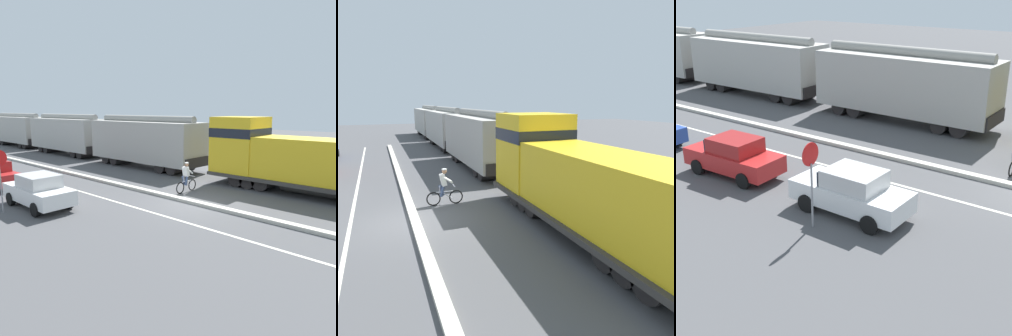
% 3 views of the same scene
% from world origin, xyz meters
% --- Properties ---
extents(median_curb, '(0.36, 36.00, 0.16)m').
position_xyz_m(median_curb, '(0.00, 6.00, 0.08)').
color(median_curb, beige).
rests_on(median_curb, ground).
extents(lane_stripe, '(0.14, 36.00, 0.01)m').
position_xyz_m(lane_stripe, '(-2.40, 6.00, 0.00)').
color(lane_stripe, silver).
rests_on(lane_stripe, ground).
extents(hopper_car_lead, '(2.90, 10.60, 4.18)m').
position_xyz_m(hopper_car_lead, '(5.68, 9.31, 2.08)').
color(hopper_car_lead, '#A7A59D').
rests_on(hopper_car_lead, ground).
extents(hopper_car_middle, '(2.90, 10.60, 4.18)m').
position_xyz_m(hopper_car_middle, '(5.68, 20.91, 2.08)').
color(hopper_car_middle, '#AFADA5').
rests_on(hopper_car_middle, ground).
extents(parked_car_white, '(1.86, 4.21, 1.62)m').
position_xyz_m(parked_car_white, '(-5.44, 5.14, 0.82)').
color(parked_car_white, silver).
rests_on(parked_car_white, ground).
extents(parked_car_red, '(1.95, 4.26, 1.62)m').
position_xyz_m(parked_car_red, '(-5.42, 11.00, 0.82)').
color(parked_car_red, red).
rests_on(parked_car_red, ground).
extents(stop_sign, '(0.76, 0.08, 2.88)m').
position_xyz_m(stop_sign, '(-6.95, 5.64, 2.02)').
color(stop_sign, gray).
rests_on(stop_sign, ground).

